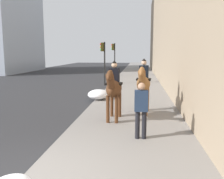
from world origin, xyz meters
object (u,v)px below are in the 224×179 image
object	(u,v)px
mounted_horse_near	(114,88)
traffic_light_near_curb	(103,56)
pedestrian_greeting	(141,107)
traffic_light_far_curb	(114,54)
mounted_horse_far	(143,83)

from	to	relation	value
mounted_horse_near	traffic_light_near_curb	distance (m)	10.84
pedestrian_greeting	traffic_light_far_curb	distance (m)	19.58
mounted_horse_near	traffic_light_near_curb	bearing A→B (deg)	-166.60
mounted_horse_near	traffic_light_near_curb	world-z (taller)	traffic_light_near_curb
traffic_light_near_curb	traffic_light_far_curb	xyz separation A→B (m)	(6.81, -0.12, 0.10)
mounted_horse_near	pedestrian_greeting	distance (m)	2.18
traffic_light_near_curb	pedestrian_greeting	bearing A→B (deg)	-166.47
mounted_horse_far	mounted_horse_near	bearing A→B (deg)	-39.07
mounted_horse_far	pedestrian_greeting	size ratio (longest dim) A/B	1.37
pedestrian_greeting	traffic_light_far_curb	xyz separation A→B (m)	(19.32, 2.89, 1.39)
pedestrian_greeting	traffic_light_far_curb	world-z (taller)	traffic_light_far_curb
mounted_horse_near	traffic_light_near_curb	size ratio (longest dim) A/B	0.64
mounted_horse_far	pedestrian_greeting	distance (m)	3.07
pedestrian_greeting	traffic_light_near_curb	world-z (taller)	traffic_light_near_curb
mounted_horse_far	traffic_light_near_curb	distance (m)	10.01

